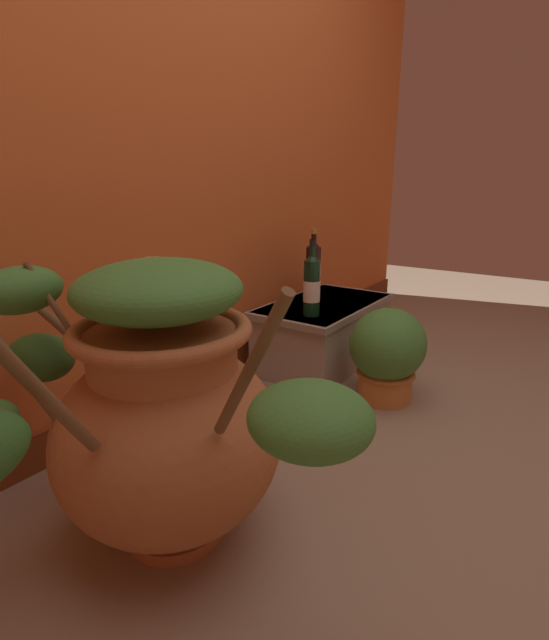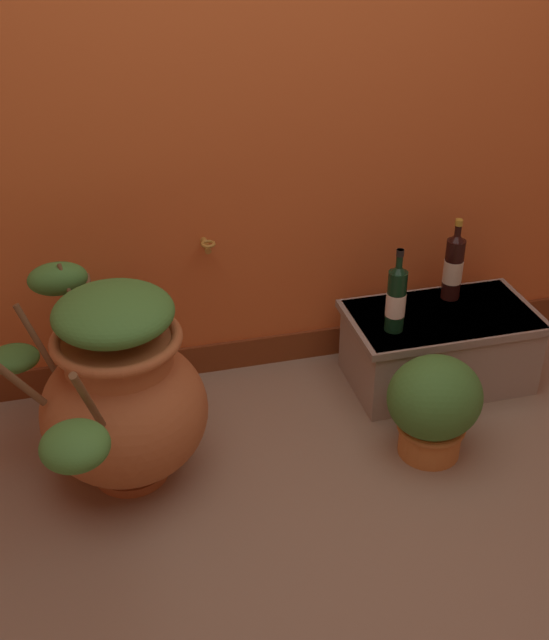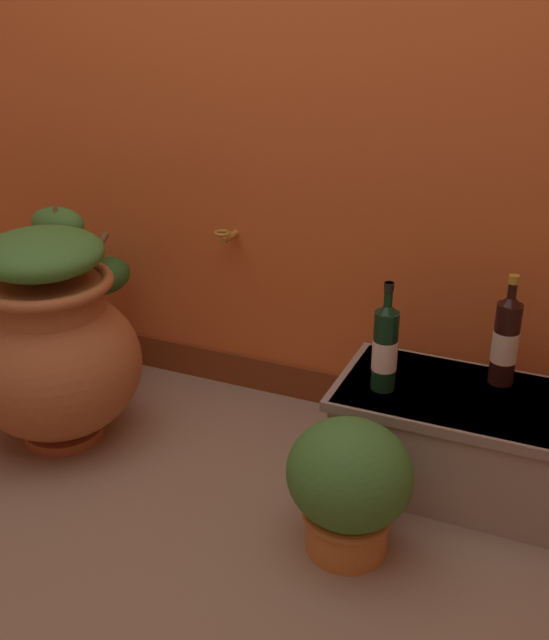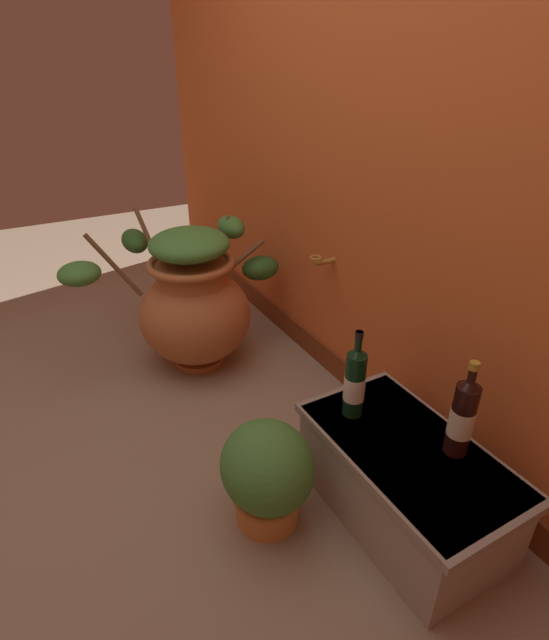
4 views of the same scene
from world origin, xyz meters
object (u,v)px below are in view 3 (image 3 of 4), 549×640
at_px(terracotta_urn, 48,341).
at_px(potted_shrub, 349,485).
at_px(wine_bottle_left, 506,338).
at_px(wine_bottle_middle, 385,346).

height_order(terracotta_urn, potted_shrub, terracotta_urn).
bearing_deg(wine_bottle_left, wine_bottle_middle, -150.68).
height_order(wine_bottle_middle, potted_shrub, wine_bottle_middle).
height_order(wine_bottle_left, potted_shrub, wine_bottle_left).
bearing_deg(potted_shrub, wine_bottle_middle, 93.05).
height_order(terracotta_urn, wine_bottle_left, terracotta_urn).
relative_size(terracotta_urn, potted_shrub, 2.81).
relative_size(wine_bottle_left, wine_bottle_middle, 1.02).
xyz_separation_m(terracotta_urn, wine_bottle_middle, (1.04, 0.20, 0.10)).
relative_size(terracotta_urn, wine_bottle_middle, 3.29).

